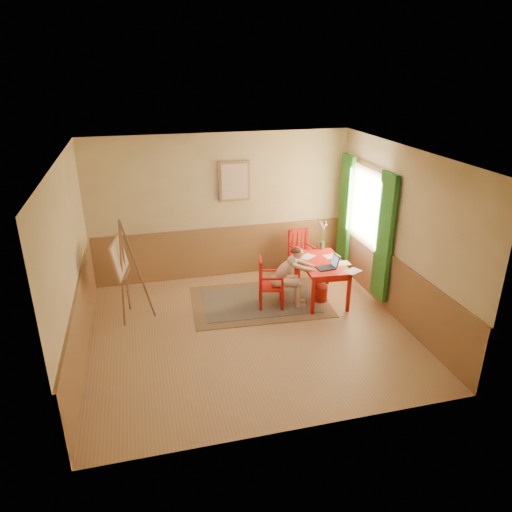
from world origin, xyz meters
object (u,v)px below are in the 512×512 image
object	(u,v)px
figure	(289,274)
easel	(122,261)
table	(322,266)
chair_back	(301,254)
laptop	(329,265)
chair_left	(269,283)

from	to	relation	value
figure	easel	world-z (taller)	easel
table	easel	distance (m)	3.41
table	chair_back	bearing A→B (deg)	91.35
laptop	easel	world-z (taller)	easel
chair_back	easel	distance (m)	3.51
table	chair_left	world-z (taller)	chair_left
chair_back	laptop	distance (m)	1.33
chair_back	laptop	xyz separation A→B (m)	(0.03, -1.30, 0.30)
table	figure	size ratio (longest dim) A/B	1.12
chair_left	figure	world-z (taller)	figure
chair_left	easel	xyz separation A→B (m)	(-2.39, 0.21, 0.57)
figure	easel	distance (m)	2.77
table	laptop	size ratio (longest dim) A/B	3.24
easel	figure	bearing A→B (deg)	-5.81
figure	chair_left	bearing A→B (deg)	168.69
laptop	easel	xyz separation A→B (m)	(-3.39, 0.43, 0.26)
chair_left	figure	xyz separation A→B (m)	(0.33, -0.07, 0.16)
chair_left	chair_back	size ratio (longest dim) A/B	0.96
table	chair_back	size ratio (longest dim) A/B	1.33
chair_left	easel	size ratio (longest dim) A/B	0.53
chair_left	chair_back	world-z (taller)	chair_back
laptop	easel	size ratio (longest dim) A/B	0.22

